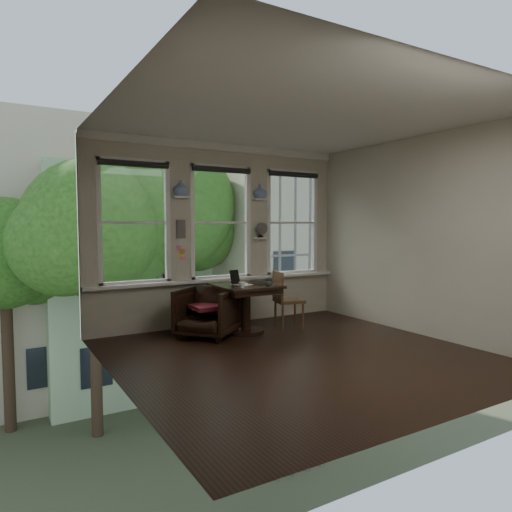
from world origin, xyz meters
TOP-DOWN VIEW (x-y plane):
  - ground at (0.00, 0.00)m, footprint 4.50×4.50m
  - ceiling at (0.00, 0.00)m, footprint 4.50×4.50m
  - wall_back at (0.00, 2.25)m, footprint 4.50×0.00m
  - wall_front at (0.00, -2.25)m, footprint 4.50×0.00m
  - wall_left at (-2.25, 0.00)m, footprint 0.00×4.50m
  - wall_right at (2.25, 0.00)m, footprint 0.00×4.50m
  - window_left at (-1.45, 2.25)m, footprint 1.10×0.12m
  - window_center at (0.00, 2.25)m, footprint 1.10×0.12m
  - window_right at (1.45, 2.25)m, footprint 1.10×0.12m
  - shelf_left at (-0.72, 2.15)m, footprint 0.26×0.16m
  - shelf_right at (0.72, 2.15)m, footprint 0.26×0.16m
  - intercom at (-0.72, 2.18)m, footprint 0.14×0.06m
  - sticky_notes at (-0.72, 2.19)m, footprint 0.16×0.01m
  - desk_fan at (0.72, 2.13)m, footprint 0.20×0.20m
  - vase_left at (-0.72, 2.15)m, footprint 0.24×0.24m
  - vase_right at (0.72, 2.15)m, footprint 0.24×0.24m
  - table at (0.01, 1.38)m, footprint 0.90×0.90m
  - armchair_left at (-0.60, 1.46)m, footprint 1.13×1.13m
  - cushion_red at (-0.60, 1.46)m, footprint 0.45×0.45m
  - side_chair_right at (0.76, 1.30)m, footprint 0.51×0.51m
  - laptop at (0.26, 1.33)m, footprint 0.42×0.36m
  - mug at (-0.22, 1.10)m, footprint 0.11×0.11m
  - drinking_glass at (0.23, 1.07)m, footprint 0.12×0.12m
  - tablet at (-0.11, 1.51)m, footprint 0.17×0.11m
  - papers at (-0.05, 1.41)m, footprint 0.32×0.36m

SIDE VIEW (x-z plane):
  - ground at x=0.00m, z-range 0.00..0.00m
  - armchair_left at x=-0.60m, z-range 0.00..0.74m
  - table at x=0.01m, z-range 0.00..0.75m
  - cushion_red at x=-0.60m, z-range 0.42..0.48m
  - side_chair_right at x=0.76m, z-range 0.00..0.92m
  - papers at x=-0.05m, z-range 0.75..0.75m
  - laptop at x=0.26m, z-range 0.75..0.78m
  - mug at x=-0.22m, z-range 0.75..0.84m
  - drinking_glass at x=0.23m, z-range 0.75..0.84m
  - tablet at x=-0.11m, z-range 0.75..0.97m
  - sticky_notes at x=-0.72m, z-range 1.13..1.37m
  - wall_back at x=0.00m, z-range -0.75..3.75m
  - wall_front at x=0.00m, z-range -0.75..3.75m
  - wall_left at x=-2.25m, z-range -0.75..3.75m
  - wall_right at x=2.25m, z-range -0.75..3.75m
  - desk_fan at x=0.72m, z-range 1.41..1.65m
  - intercom at x=-0.72m, z-range 1.46..1.74m
  - window_left at x=-1.45m, z-range 0.75..2.65m
  - window_center at x=0.00m, z-range 0.75..2.65m
  - window_right at x=1.45m, z-range 0.75..2.65m
  - shelf_left at x=-0.72m, z-range 2.08..2.12m
  - shelf_right at x=0.72m, z-range 2.08..2.12m
  - vase_left at x=-0.72m, z-range 2.12..2.36m
  - vase_right at x=0.72m, z-range 2.12..2.36m
  - ceiling at x=0.00m, z-range 3.00..3.00m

